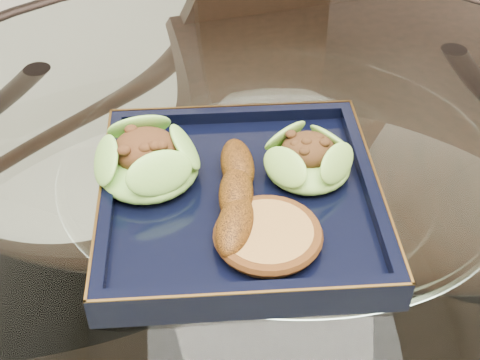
{
  "coord_description": "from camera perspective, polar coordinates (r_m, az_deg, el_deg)",
  "views": [
    {
      "loc": [
        -0.08,
        -0.5,
        1.22
      ],
      "look_at": [
        -0.04,
        -0.02,
        0.8
      ],
      "focal_mm": 50.0,
      "sensor_mm": 36.0,
      "label": 1
    }
  ],
  "objects": [
    {
      "name": "navy_plate",
      "position": [
        0.66,
        0.0,
        -1.98
      ],
      "size": [
        0.28,
        0.28,
        0.02
      ],
      "primitive_type": "cube",
      "rotation": [
        0.0,
        0.0,
        -0.02
      ],
      "color": "black",
      "rests_on": "dining_table"
    },
    {
      "name": "crumb_patty",
      "position": [
        0.6,
        2.39,
        -4.82
      ],
      "size": [
        0.1,
        0.1,
        0.02
      ],
      "primitive_type": "cylinder",
      "rotation": [
        0.0,
        0.0,
        -0.25
      ],
      "color": "#A27836",
      "rests_on": "navy_plate"
    },
    {
      "name": "roasted_plantain",
      "position": [
        0.63,
        -0.34,
        -1.18
      ],
      "size": [
        0.05,
        0.16,
        0.03
      ],
      "primitive_type": "ellipsoid",
      "rotation": [
        0.0,
        0.0,
        1.46
      ],
      "color": "#68360B",
      "rests_on": "navy_plate"
    },
    {
      "name": "lettuce_wrap_left",
      "position": [
        0.67,
        -7.94,
        1.45
      ],
      "size": [
        0.12,
        0.12,
        0.04
      ],
      "primitive_type": "ellipsoid",
      "rotation": [
        0.0,
        0.0,
        -0.17
      ],
      "color": "#4C8C28",
      "rests_on": "navy_plate"
    },
    {
      "name": "dining_chair",
      "position": [
        1.13,
        8.8,
        6.49
      ],
      "size": [
        0.54,
        0.54,
        1.05
      ],
      "rotation": [
        0.0,
        0.0,
        0.2
      ],
      "color": "black",
      "rests_on": "ground"
    },
    {
      "name": "dining_table",
      "position": [
        0.8,
        2.81,
        -10.15
      ],
      "size": [
        1.13,
        1.13,
        0.77
      ],
      "color": "white",
      "rests_on": "ground"
    },
    {
      "name": "lettuce_wrap_right",
      "position": [
        0.67,
        5.8,
        1.61
      ],
      "size": [
        0.11,
        0.11,
        0.03
      ],
      "primitive_type": "ellipsoid",
      "rotation": [
        0.0,
        0.0,
        0.29
      ],
      "color": "#649A2C",
      "rests_on": "navy_plate"
    }
  ]
}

